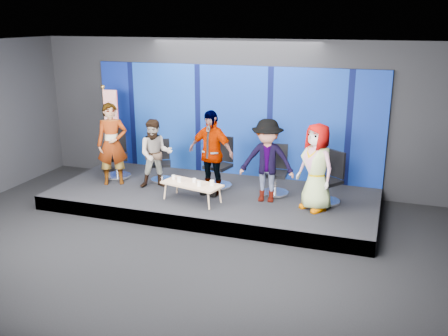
# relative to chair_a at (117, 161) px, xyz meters

# --- Properties ---
(ground) EXTENTS (10.00, 10.00, 0.00)m
(ground) POSITION_rel_chair_a_xyz_m (2.54, -2.80, -0.68)
(ground) COLOR black
(ground) RESTS_ON ground
(room_walls) EXTENTS (10.02, 8.02, 3.51)m
(room_walls) POSITION_rel_chair_a_xyz_m (2.54, -2.80, 1.75)
(room_walls) COLOR black
(room_walls) RESTS_ON ground
(riser) EXTENTS (7.00, 3.00, 0.30)m
(riser) POSITION_rel_chair_a_xyz_m (2.54, -0.30, -0.53)
(riser) COLOR black
(riser) RESTS_ON ground
(backdrop) EXTENTS (7.00, 0.08, 2.60)m
(backdrop) POSITION_rel_chair_a_xyz_m (2.54, 1.15, 0.92)
(backdrop) COLOR #070F52
(backdrop) RESTS_ON riser
(chair_a) EXTENTS (0.87, 0.87, 1.14)m
(chair_a) POSITION_rel_chair_a_xyz_m (0.00, 0.00, 0.00)
(chair_a) COLOR silver
(chair_a) RESTS_ON riser
(panelist_a) EXTENTS (0.81, 0.71, 1.85)m
(panelist_a) POSITION_rel_chair_a_xyz_m (0.20, -0.47, 0.55)
(panelist_a) COLOR black
(panelist_a) RESTS_ON riser
(chair_b) EXTENTS (0.71, 0.71, 0.95)m
(chair_b) POSITION_rel_chair_a_xyz_m (1.13, 0.09, -0.06)
(chair_b) COLOR silver
(chair_b) RESTS_ON riser
(panelist_b) EXTENTS (0.93, 0.85, 1.54)m
(panelist_b) POSITION_rel_chair_a_xyz_m (1.23, -0.40, 0.40)
(panelist_b) COLOR black
(panelist_b) RESTS_ON riser
(chair_c) EXTENTS (0.75, 0.75, 1.13)m
(chair_c) POSITION_rel_chair_a_xyz_m (2.55, 0.11, -0.01)
(chair_c) COLOR silver
(chair_c) RESTS_ON riser
(panelist_c) EXTENTS (1.14, 0.65, 1.82)m
(panelist_c) POSITION_rel_chair_a_xyz_m (2.54, -0.40, 0.54)
(panelist_c) COLOR black
(panelist_c) RESTS_ON riser
(chair_d) EXTENTS (0.65, 0.65, 1.06)m
(chair_d) POSITION_rel_chair_a_xyz_m (3.85, 0.05, -0.03)
(chair_d) COLOR silver
(chair_d) RESTS_ON riser
(panelist_d) EXTENTS (1.17, 0.74, 1.72)m
(panelist_d) POSITION_rel_chair_a_xyz_m (3.77, -0.45, 0.49)
(panelist_d) COLOR black
(panelist_d) RESTS_ON riser
(chair_e) EXTENTS (0.84, 0.84, 1.07)m
(chair_e) POSITION_rel_chair_a_xyz_m (5.00, -0.14, -0.02)
(chair_e) COLOR silver
(chair_e) RESTS_ON riser
(panelist_e) EXTENTS (1.01, 0.95, 1.73)m
(panelist_e) POSITION_rel_chair_a_xyz_m (4.80, -0.60, 0.49)
(panelist_e) COLOR black
(panelist_e) RESTS_ON riser
(coffee_table) EXTENTS (1.34, 0.80, 0.39)m
(coffee_table) POSITION_rel_chair_a_xyz_m (2.33, -0.96, -0.02)
(coffee_table) COLOR tan
(coffee_table) RESTS_ON riser
(mug_a) EXTENTS (0.08, 0.08, 0.09)m
(mug_a) POSITION_rel_chair_a_xyz_m (1.86, -0.84, 0.05)
(mug_a) COLOR white
(mug_a) RESTS_ON coffee_table
(mug_b) EXTENTS (0.08, 0.08, 0.10)m
(mug_b) POSITION_rel_chair_a_xyz_m (2.04, -0.96, 0.06)
(mug_b) COLOR white
(mug_b) RESTS_ON coffee_table
(mug_c) EXTENTS (0.08, 0.08, 0.09)m
(mug_c) POSITION_rel_chair_a_xyz_m (2.35, -0.90, 0.05)
(mug_c) COLOR white
(mug_c) RESTS_ON coffee_table
(mug_d) EXTENTS (0.09, 0.09, 0.10)m
(mug_d) POSITION_rel_chair_a_xyz_m (2.54, -1.09, 0.06)
(mug_d) COLOR white
(mug_d) RESTS_ON coffee_table
(mug_e) EXTENTS (0.09, 0.09, 0.11)m
(mug_e) POSITION_rel_chair_a_xyz_m (2.76, -0.95, 0.06)
(mug_e) COLOR white
(mug_e) RESTS_ON coffee_table
(flag_stand) EXTENTS (0.49, 0.28, 2.14)m
(flag_stand) POSITION_rel_chair_a_xyz_m (-0.32, 0.29, 0.76)
(flag_stand) COLOR black
(flag_stand) RESTS_ON riser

